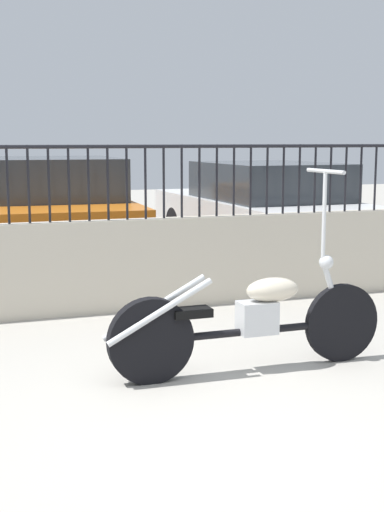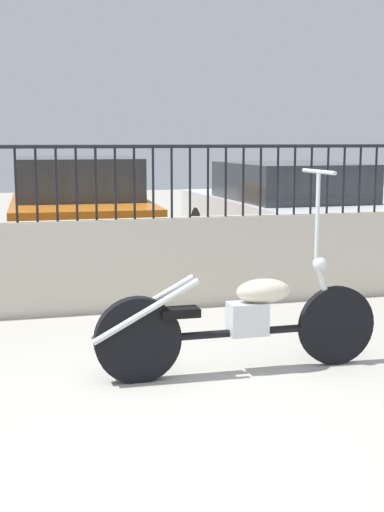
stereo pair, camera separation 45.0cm
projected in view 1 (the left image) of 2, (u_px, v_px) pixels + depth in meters
ground_plane at (202, 437)px, 4.09m from camera, size 40.00×40.00×0.00m
low_wall at (91, 267)px, 6.95m from camera, size 9.99×0.18×0.91m
fence_railing at (88, 170)px, 6.80m from camera, size 9.99×0.04×0.73m
motorcycle_black at (239, 321)px, 5.17m from camera, size 2.16×0.52×1.48m
car_orange at (56, 212)px, 9.54m from camera, size 1.91×4.42×1.46m
car_white at (263, 211)px, 10.15m from camera, size 1.87×4.48×1.38m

